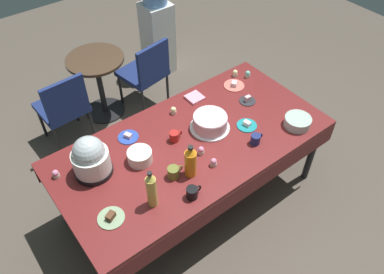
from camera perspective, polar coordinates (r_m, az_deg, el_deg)
The scene contains 28 objects.
ground at distance 3.59m, azimuth 0.00°, elevation -9.03°, with size 9.00×9.00×0.00m, color brown.
potluck_table at distance 3.05m, azimuth 0.00°, elevation -1.48°, with size 2.20×1.10×0.75m.
frosted_layer_cake at distance 3.08m, azimuth 2.71°, elevation 2.19°, with size 0.33×0.33×0.13m.
slow_cooker at distance 2.78m, azimuth -14.96°, elevation -3.07°, with size 0.28×0.28×0.33m.
glass_salad_bowl at distance 3.23m, azimuth 15.53°, elevation 2.23°, with size 0.22×0.22×0.08m, color #B2C6BC.
ceramic_snack_bowl at distance 2.86m, azimuth -7.81°, elevation -2.89°, with size 0.19×0.19×0.10m, color silver.
dessert_plate_teal at distance 3.16m, azimuth 8.22°, elevation 1.81°, with size 0.17×0.17×0.05m.
dessert_plate_charcoal at distance 3.40m, azimuth 8.31°, elevation 5.49°, with size 0.14×0.14×0.06m.
dessert_plate_cobalt at distance 3.08m, azimuth -9.53°, elevation 0.05°, with size 0.17×0.17×0.04m.
dessert_plate_sage at distance 2.61m, azimuth -12.04°, elevation -11.68°, with size 0.18×0.18×0.05m.
dessert_plate_coral at distance 3.56m, azimuth 6.32°, elevation 7.75°, with size 0.19×0.19×0.04m.
cupcake_lemon at distance 3.67m, azimuth 6.47°, elevation 9.47°, with size 0.05×0.05×0.07m.
cupcake_rose at distance 3.23m, azimuth -2.80°, elevation 3.99°, with size 0.05×0.05×0.07m.
cupcake_vanilla at distance 3.67m, azimuth 8.34°, elevation 9.29°, with size 0.05×0.05×0.07m.
cupcake_berry at distance 2.92m, azimuth -19.74°, elevation -5.24°, with size 0.05×0.05×0.07m.
cupcake_mint at distance 2.82m, azimuth 3.25°, elevation -3.81°, with size 0.05×0.05×0.07m.
cupcake_cocoa at distance 2.90m, azimuth 1.36°, elevation -2.04°, with size 0.05×0.05×0.07m.
soda_bottle_orange_juice at distance 2.69m, azimuth -0.22°, elevation -3.69°, with size 0.09×0.09×0.28m.
soda_bottle_ginger_ale at distance 2.52m, azimuth -6.07°, elevation -7.86°, with size 0.07×0.07×0.33m.
coffee_mug_red at distance 3.00m, azimuth -2.63°, elevation 0.13°, with size 0.11×0.08×0.08m.
coffee_mug_navy at distance 3.01m, azimuth 9.52°, elevation -0.30°, with size 0.12×0.08×0.08m.
coffee_mug_olive at distance 2.75m, azimuth -2.76°, elevation -5.29°, with size 0.13×0.09×0.09m.
coffee_mug_black at distance 2.63m, azimuth 0.05°, elevation -8.32°, with size 0.12×0.08×0.09m.
paper_napkin_stack at distance 3.39m, azimuth 0.40°, elevation 5.92°, with size 0.14×0.14×0.02m, color pink.
maroon_chair_left at distance 3.93m, azimuth -18.68°, elevation 4.44°, with size 0.46×0.46×0.85m.
maroon_chair_right at distance 4.21m, azimuth -6.84°, elevation 9.85°, with size 0.51×0.51×0.85m.
round_cafe_table at distance 4.21m, azimuth -13.86°, elevation 8.89°, with size 0.60×0.60×0.72m.
water_cooler at distance 4.76m, azimuth -5.25°, elevation 15.90°, with size 0.32×0.32×1.24m.
Camera 1 is at (-1.28, -1.66, 2.91)m, focal length 35.61 mm.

